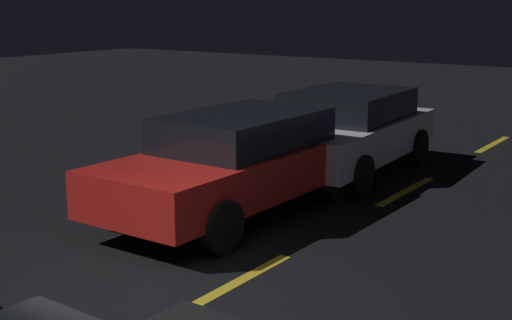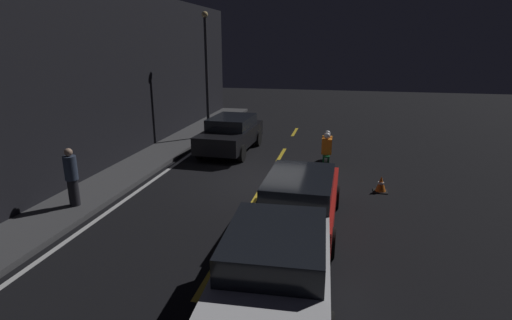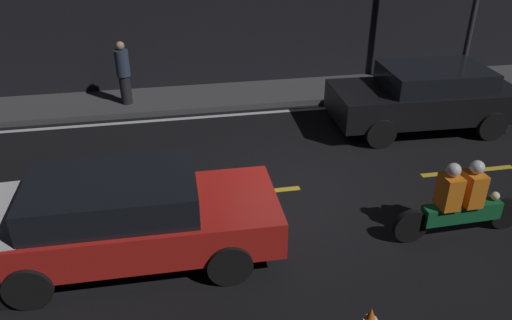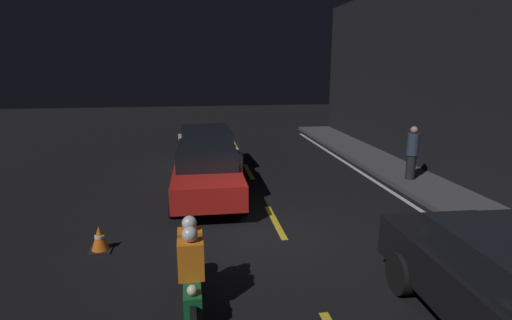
# 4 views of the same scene
# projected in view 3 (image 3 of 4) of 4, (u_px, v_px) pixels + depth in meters

# --- Properties ---
(ground_plane) EXTENTS (56.00, 56.00, 0.00)m
(ground_plane) POSITION_uv_depth(u_px,v_px,m) (300.00, 188.00, 9.48)
(ground_plane) COLOR black
(raised_curb) EXTENTS (28.00, 1.73, 0.15)m
(raised_curb) POSITION_uv_depth(u_px,v_px,m) (254.00, 95.00, 13.60)
(raised_curb) COLOR #424244
(raised_curb) RESTS_ON ground
(lane_dash_c) EXTENTS (2.00, 0.14, 0.01)m
(lane_dash_c) POSITION_uv_depth(u_px,v_px,m) (248.00, 193.00, 9.31)
(lane_dash_c) COLOR gold
(lane_dash_c) RESTS_ON ground
(lane_dash_d) EXTENTS (2.00, 0.14, 0.01)m
(lane_dash_d) POSITION_uv_depth(u_px,v_px,m) (468.00, 171.00, 10.04)
(lane_dash_d) COLOR gold
(lane_dash_d) RESTS_ON ground
(lane_solid_kerb) EXTENTS (25.20, 0.14, 0.01)m
(lane_solid_kerb) POSITION_uv_depth(u_px,v_px,m) (262.00, 113.00, 12.67)
(lane_solid_kerb) COLOR silver
(lane_solid_kerb) RESTS_ON ground
(taxi_red) EXTENTS (4.38, 1.89, 1.39)m
(taxi_red) POSITION_uv_depth(u_px,v_px,m) (127.00, 216.00, 7.35)
(taxi_red) COLOR red
(taxi_red) RESTS_ON ground
(van_black) EXTENTS (4.26, 2.02, 1.47)m
(van_black) POSITION_uv_depth(u_px,v_px,m) (425.00, 96.00, 11.54)
(van_black) COLOR black
(van_black) RESTS_ON ground
(motorcycle) EXTENTS (2.30, 0.38, 1.36)m
(motorcycle) POSITION_uv_depth(u_px,v_px,m) (460.00, 202.00, 7.89)
(motorcycle) COLOR black
(motorcycle) RESTS_ON ground
(pedestrian) EXTENTS (0.34, 0.34, 1.60)m
(pedestrian) POSITION_uv_depth(u_px,v_px,m) (124.00, 73.00, 12.47)
(pedestrian) COLOR black
(pedestrian) RESTS_ON raised_curb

